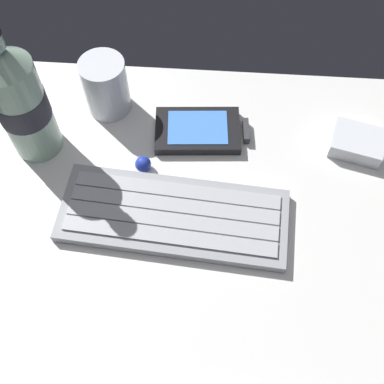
{
  "coord_description": "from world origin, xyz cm",
  "views": [
    {
      "loc": [
        2.08,
        -29.81,
        54.32
      ],
      "look_at": [
        0.0,
        0.0,
        3.0
      ],
      "focal_mm": 44.13,
      "sensor_mm": 36.0,
      "label": 1
    }
  ],
  "objects_px": {
    "handheld_device": "(202,131)",
    "water_bottle": "(20,101)",
    "keyboard": "(173,215)",
    "juice_cup": "(106,88)",
    "charger_block": "(357,143)",
    "trackball_mouse": "(143,164)"
  },
  "relations": [
    {
      "from": "keyboard",
      "to": "handheld_device",
      "type": "xyz_separation_m",
      "value": [
        0.03,
        0.14,
        -0.0
      ]
    },
    {
      "from": "keyboard",
      "to": "water_bottle",
      "type": "xyz_separation_m",
      "value": [
        -0.2,
        0.1,
        0.08
      ]
    },
    {
      "from": "keyboard",
      "to": "trackball_mouse",
      "type": "height_order",
      "value": "trackball_mouse"
    },
    {
      "from": "handheld_device",
      "to": "trackball_mouse",
      "type": "height_order",
      "value": "trackball_mouse"
    },
    {
      "from": "water_bottle",
      "to": "charger_block",
      "type": "xyz_separation_m",
      "value": [
        0.44,
        0.02,
        -0.08
      ]
    },
    {
      "from": "juice_cup",
      "to": "charger_block",
      "type": "xyz_separation_m",
      "value": [
        0.36,
        -0.05,
        -0.03
      ]
    },
    {
      "from": "water_bottle",
      "to": "trackball_mouse",
      "type": "distance_m",
      "value": 0.17
    },
    {
      "from": "charger_block",
      "to": "trackball_mouse",
      "type": "bearing_deg",
      "value": -169.3
    },
    {
      "from": "trackball_mouse",
      "to": "juice_cup",
      "type": "bearing_deg",
      "value": 120.69
    },
    {
      "from": "keyboard",
      "to": "juice_cup",
      "type": "distance_m",
      "value": 0.21
    },
    {
      "from": "handheld_device",
      "to": "trackball_mouse",
      "type": "distance_m",
      "value": 0.1
    },
    {
      "from": "handheld_device",
      "to": "keyboard",
      "type": "bearing_deg",
      "value": -101.71
    },
    {
      "from": "handheld_device",
      "to": "water_bottle",
      "type": "bearing_deg",
      "value": -171.6
    },
    {
      "from": "water_bottle",
      "to": "juice_cup",
      "type": "bearing_deg",
      "value": 40.64
    },
    {
      "from": "keyboard",
      "to": "water_bottle",
      "type": "bearing_deg",
      "value": 152.35
    },
    {
      "from": "keyboard",
      "to": "juice_cup",
      "type": "relative_size",
      "value": 3.5
    },
    {
      "from": "keyboard",
      "to": "water_bottle",
      "type": "relative_size",
      "value": 1.43
    },
    {
      "from": "charger_block",
      "to": "trackball_mouse",
      "type": "distance_m",
      "value": 0.3
    },
    {
      "from": "trackball_mouse",
      "to": "handheld_device",
      "type": "bearing_deg",
      "value": 40.37
    },
    {
      "from": "trackball_mouse",
      "to": "water_bottle",
      "type": "bearing_deg",
      "value": 168.34
    },
    {
      "from": "juice_cup",
      "to": "trackball_mouse",
      "type": "relative_size",
      "value": 3.86
    },
    {
      "from": "juice_cup",
      "to": "trackball_mouse",
      "type": "height_order",
      "value": "juice_cup"
    }
  ]
}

